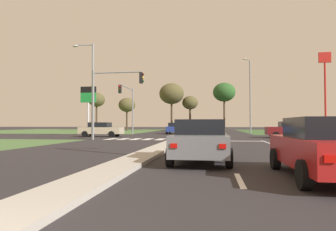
{
  "coord_description": "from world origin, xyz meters",
  "views": [
    {
      "loc": [
        2.85,
        -1.77,
        1.39
      ],
      "look_at": [
        -1.44,
        26.96,
        2.2
      ],
      "focal_mm": 32.06,
      "sensor_mm": 36.0,
      "label": 1
    }
  ],
  "objects_px": {
    "car_grey_eighth": "(201,140)",
    "fuel_price_totem": "(88,100)",
    "traffic_signal_far_left": "(128,101)",
    "treeline_second": "(127,105)",
    "car_blue_fourth": "(175,128)",
    "treeline_near": "(97,100)",
    "street_lamp_second": "(91,86)",
    "car_teal_third": "(182,127)",
    "traffic_signal_near_left": "(111,92)",
    "treeline_fourth": "(190,103)",
    "treeline_fifth": "(224,92)",
    "treeline_third": "(172,94)",
    "car_red_near": "(323,147)",
    "car_silver_fifth": "(188,127)",
    "street_lamp_third": "(250,93)",
    "pedestrian_at_median": "(193,125)",
    "car_maroon_sixth": "(289,130)",
    "fastfood_pole_sign": "(325,74)",
    "car_beige_second": "(101,129)"
  },
  "relations": [
    {
      "from": "car_silver_fifth",
      "to": "car_grey_eighth",
      "type": "bearing_deg",
      "value": 95.26
    },
    {
      "from": "car_red_near",
      "to": "car_grey_eighth",
      "type": "distance_m",
      "value": 4.29
    },
    {
      "from": "car_grey_eighth",
      "to": "fuel_price_totem",
      "type": "distance_m",
      "value": 25.52
    },
    {
      "from": "fuel_price_totem",
      "to": "treeline_near",
      "type": "height_order",
      "value": "treeline_near"
    },
    {
      "from": "pedestrian_at_median",
      "to": "treeline_fourth",
      "type": "xyz_separation_m",
      "value": [
        -2.03,
        21.13,
        4.57
      ]
    },
    {
      "from": "treeline_fourth",
      "to": "treeline_fifth",
      "type": "height_order",
      "value": "treeline_fifth"
    },
    {
      "from": "car_grey_eighth",
      "to": "car_blue_fourth",
      "type": "bearing_deg",
      "value": 99.0
    },
    {
      "from": "traffic_signal_far_left",
      "to": "treeline_second",
      "type": "xyz_separation_m",
      "value": [
        -6.84,
        22.75,
        0.92
      ]
    },
    {
      "from": "car_beige_second",
      "to": "car_teal_third",
      "type": "distance_m",
      "value": 21.83
    },
    {
      "from": "car_silver_fifth",
      "to": "street_lamp_third",
      "type": "bearing_deg",
      "value": 117.42
    },
    {
      "from": "car_silver_fifth",
      "to": "street_lamp_third",
      "type": "distance_m",
      "value": 22.84
    },
    {
      "from": "traffic_signal_far_left",
      "to": "fuel_price_totem",
      "type": "xyz_separation_m",
      "value": [
        -3.56,
        -3.97,
        -0.16
      ]
    },
    {
      "from": "car_grey_eighth",
      "to": "pedestrian_at_median",
      "type": "height_order",
      "value": "pedestrian_at_median"
    },
    {
      "from": "treeline_fourth",
      "to": "treeline_near",
      "type": "bearing_deg",
      "value": -169.18
    },
    {
      "from": "street_lamp_second",
      "to": "car_blue_fourth",
      "type": "bearing_deg",
      "value": 68.97
    },
    {
      "from": "treeline_third",
      "to": "car_teal_third",
      "type": "bearing_deg",
      "value": -71.75
    },
    {
      "from": "car_red_near",
      "to": "car_maroon_sixth",
      "type": "height_order",
      "value": "car_maroon_sixth"
    },
    {
      "from": "traffic_signal_far_left",
      "to": "pedestrian_at_median",
      "type": "distance_m",
      "value": 9.99
    },
    {
      "from": "car_grey_eighth",
      "to": "fuel_price_totem",
      "type": "xyz_separation_m",
      "value": [
        -13.57,
        21.35,
        3.32
      ]
    },
    {
      "from": "car_red_near",
      "to": "traffic_signal_near_left",
      "type": "xyz_separation_m",
      "value": [
        -11.61,
        17.05,
        3.41
      ]
    },
    {
      "from": "car_teal_third",
      "to": "traffic_signal_far_left",
      "type": "relative_size",
      "value": 0.69
    },
    {
      "from": "car_teal_third",
      "to": "traffic_signal_near_left",
      "type": "height_order",
      "value": "traffic_signal_near_left"
    },
    {
      "from": "street_lamp_third",
      "to": "treeline_second",
      "type": "height_order",
      "value": "street_lamp_third"
    },
    {
      "from": "car_blue_fourth",
      "to": "traffic_signal_far_left",
      "type": "xyz_separation_m",
      "value": [
        -5.23,
        -4.91,
        3.48
      ]
    },
    {
      "from": "car_red_near",
      "to": "car_teal_third",
      "type": "height_order",
      "value": "car_teal_third"
    },
    {
      "from": "traffic_signal_far_left",
      "to": "treeline_fifth",
      "type": "bearing_deg",
      "value": 58.83
    },
    {
      "from": "car_grey_eighth",
      "to": "fuel_price_totem",
      "type": "relative_size",
      "value": 0.77
    },
    {
      "from": "fastfood_pole_sign",
      "to": "street_lamp_second",
      "type": "bearing_deg",
      "value": -140.66
    },
    {
      "from": "fuel_price_totem",
      "to": "traffic_signal_near_left",
      "type": "bearing_deg",
      "value": -54.21
    },
    {
      "from": "car_silver_fifth",
      "to": "fastfood_pole_sign",
      "type": "height_order",
      "value": "fastfood_pole_sign"
    },
    {
      "from": "street_lamp_second",
      "to": "treeline_second",
      "type": "distance_m",
      "value": 33.57
    },
    {
      "from": "car_blue_fourth",
      "to": "treeline_near",
      "type": "relative_size",
      "value": 0.56
    },
    {
      "from": "pedestrian_at_median",
      "to": "treeline_third",
      "type": "relative_size",
      "value": 0.17
    },
    {
      "from": "fastfood_pole_sign",
      "to": "treeline_fifth",
      "type": "xyz_separation_m",
      "value": [
        -15.07,
        7.89,
        -1.74
      ]
    },
    {
      "from": "car_teal_third",
      "to": "street_lamp_second",
      "type": "xyz_separation_m",
      "value": [
        -5.84,
        -25.65,
        4.09
      ]
    },
    {
      "from": "car_blue_fourth",
      "to": "treeline_fifth",
      "type": "bearing_deg",
      "value": -114.86
    },
    {
      "from": "traffic_signal_far_left",
      "to": "street_lamp_second",
      "type": "xyz_separation_m",
      "value": [
        -0.6,
        -10.23,
        0.62
      ]
    },
    {
      "from": "car_red_near",
      "to": "fuel_price_totem",
      "type": "distance_m",
      "value": 29.64
    },
    {
      "from": "fuel_price_totem",
      "to": "treeline_near",
      "type": "bearing_deg",
      "value": 110.09
    },
    {
      "from": "treeline_third",
      "to": "car_red_near",
      "type": "bearing_deg",
      "value": -78.16
    },
    {
      "from": "car_grey_eighth",
      "to": "treeline_second",
      "type": "height_order",
      "value": "treeline_second"
    },
    {
      "from": "street_lamp_second",
      "to": "treeline_second",
      "type": "xyz_separation_m",
      "value": [
        -6.25,
        32.98,
        0.31
      ]
    },
    {
      "from": "traffic_signal_near_left",
      "to": "treeline_third",
      "type": "xyz_separation_m",
      "value": [
        0.41,
        36.34,
        3.43
      ]
    },
    {
      "from": "treeline_fifth",
      "to": "treeline_near",
      "type": "bearing_deg",
      "value": 175.41
    },
    {
      "from": "pedestrian_at_median",
      "to": "fuel_price_totem",
      "type": "distance_m",
      "value": 15.03
    },
    {
      "from": "treeline_fourth",
      "to": "treeline_fifth",
      "type": "bearing_deg",
      "value": -40.0
    },
    {
      "from": "car_blue_fourth",
      "to": "treeline_fifth",
      "type": "relative_size",
      "value": 0.48
    },
    {
      "from": "treeline_fifth",
      "to": "fuel_price_totem",
      "type": "bearing_deg",
      "value": -123.08
    },
    {
      "from": "traffic_signal_far_left",
      "to": "fuel_price_totem",
      "type": "height_order",
      "value": "traffic_signal_far_left"
    },
    {
      "from": "street_lamp_second",
      "to": "treeline_third",
      "type": "distance_m",
      "value": 35.64
    }
  ]
}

